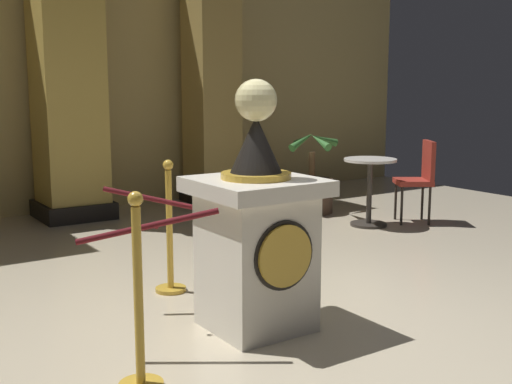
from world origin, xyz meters
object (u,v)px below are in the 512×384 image
pedestal_clock (256,234)px  cafe_chair_red (420,174)px  potted_palm_right (312,189)px  stanchion_far (139,321)px  stanchion_near (170,246)px  cafe_table (370,183)px

pedestal_clock → cafe_chair_red: size_ratio=1.70×
potted_palm_right → stanchion_far: bearing=-139.2°
potted_palm_right → cafe_chair_red: size_ratio=1.09×
stanchion_far → pedestal_clock: bearing=21.1°
stanchion_far → stanchion_near: bearing=58.1°
stanchion_far → cafe_table: stanchion_far is taller
stanchion_far → cafe_table: bearing=30.8°
pedestal_clock → potted_palm_right: bearing=46.0°
stanchion_far → potted_palm_right: (3.77, 3.25, -0.08)m
pedestal_clock → stanchion_far: bearing=-158.9°
stanchion_near → cafe_chair_red: size_ratio=1.08×
stanchion_near → stanchion_far: size_ratio=0.97×
pedestal_clock → stanchion_far: (-1.00, -0.39, -0.26)m
stanchion_far → potted_palm_right: bearing=40.8°
stanchion_far → potted_palm_right: stanchion_far is taller
stanchion_near → cafe_chair_red: (3.57, 0.69, 0.21)m
pedestal_clock → potted_palm_right: pedestal_clock is taller
pedestal_clock → stanchion_far: 1.10m
pedestal_clock → stanchion_near: size_ratio=1.58×
stanchion_far → cafe_chair_red: bearing=25.2°
cafe_table → potted_palm_right: bearing=93.2°
stanchion_near → cafe_chair_red: stanchion_near is taller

